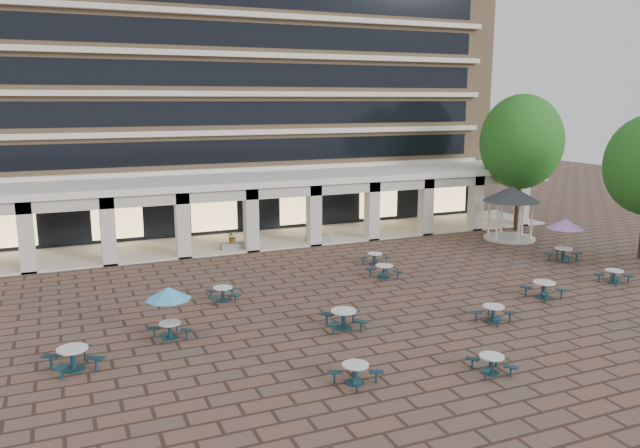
{
  "coord_description": "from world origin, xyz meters",
  "views": [
    {
      "loc": [
        -12.95,
        -24.19,
        9.28
      ],
      "look_at": [
        -1.44,
        3.0,
        3.4
      ],
      "focal_mm": 35.0,
      "sensor_mm": 36.0,
      "label": 1
    }
  ],
  "objects_px": {
    "picnic_table_0": "(73,357)",
    "gazebo": "(511,200)",
    "picnic_table_2": "(493,312)",
    "planter_right": "(317,234)",
    "picnic_table_1": "(491,363)",
    "planter_left": "(233,243)"
  },
  "relations": [
    {
      "from": "planter_left",
      "to": "planter_right",
      "type": "bearing_deg",
      "value": 0.0
    },
    {
      "from": "picnic_table_1",
      "to": "planter_left",
      "type": "distance_m",
      "value": 21.16
    },
    {
      "from": "picnic_table_0",
      "to": "planter_right",
      "type": "relative_size",
      "value": 1.4
    },
    {
      "from": "picnic_table_1",
      "to": "gazebo",
      "type": "relative_size",
      "value": 0.41
    },
    {
      "from": "gazebo",
      "to": "planter_right",
      "type": "relative_size",
      "value": 2.56
    },
    {
      "from": "gazebo",
      "to": "planter_right",
      "type": "bearing_deg",
      "value": 162.04
    },
    {
      "from": "picnic_table_0",
      "to": "planter_right",
      "type": "height_order",
      "value": "planter_right"
    },
    {
      "from": "picnic_table_0",
      "to": "gazebo",
      "type": "height_order",
      "value": "gazebo"
    },
    {
      "from": "picnic_table_0",
      "to": "picnic_table_1",
      "type": "height_order",
      "value": "picnic_table_0"
    },
    {
      "from": "gazebo",
      "to": "planter_left",
      "type": "bearing_deg",
      "value": 167.46
    },
    {
      "from": "picnic_table_2",
      "to": "picnic_table_0",
      "type": "bearing_deg",
      "value": 152.24
    },
    {
      "from": "picnic_table_1",
      "to": "gazebo",
      "type": "height_order",
      "value": "gazebo"
    },
    {
      "from": "picnic_table_1",
      "to": "planter_right",
      "type": "relative_size",
      "value": 1.06
    },
    {
      "from": "picnic_table_1",
      "to": "planter_right",
      "type": "distance_m",
      "value": 20.97
    },
    {
      "from": "picnic_table_0",
      "to": "gazebo",
      "type": "relative_size",
      "value": 0.55
    },
    {
      "from": "picnic_table_1",
      "to": "planter_right",
      "type": "xyz_separation_m",
      "value": [
        2.17,
        20.86,
        0.18
      ]
    },
    {
      "from": "picnic_table_1",
      "to": "planter_left",
      "type": "height_order",
      "value": "planter_left"
    },
    {
      "from": "planter_right",
      "to": "picnic_table_1",
      "type": "bearing_deg",
      "value": -95.94
    },
    {
      "from": "planter_left",
      "to": "planter_right",
      "type": "xyz_separation_m",
      "value": [
        5.7,
        0.0,
        0.04
      ]
    },
    {
      "from": "picnic_table_1",
      "to": "picnic_table_2",
      "type": "relative_size",
      "value": 0.84
    },
    {
      "from": "picnic_table_0",
      "to": "picnic_table_2",
      "type": "relative_size",
      "value": 1.11
    },
    {
      "from": "gazebo",
      "to": "planter_left",
      "type": "height_order",
      "value": "gazebo"
    }
  ]
}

